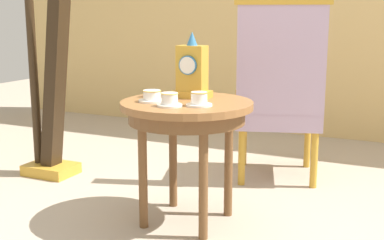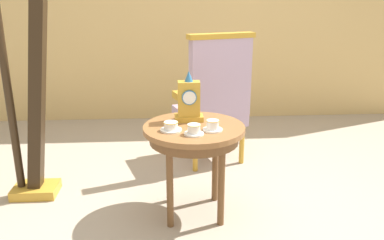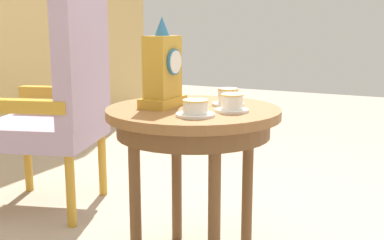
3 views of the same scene
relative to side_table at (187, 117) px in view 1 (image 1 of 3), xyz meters
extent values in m
plane|color=tan|center=(0.09, -0.02, -0.55)|extent=(10.00, 10.00, 0.00)
cylinder|color=brown|center=(0.00, 0.00, 0.06)|extent=(0.66, 0.66, 0.03)
cylinder|color=brown|center=(0.00, 0.00, 0.01)|extent=(0.58, 0.58, 0.07)
cylinder|color=brown|center=(0.16, 0.16, -0.25)|extent=(0.04, 0.04, 0.59)
cylinder|color=brown|center=(-0.16, 0.16, -0.25)|extent=(0.04, 0.04, 0.59)
cylinder|color=brown|center=(-0.16, -0.16, -0.25)|extent=(0.04, 0.04, 0.59)
cylinder|color=brown|center=(0.16, -0.16, -0.25)|extent=(0.04, 0.04, 0.59)
cylinder|color=white|center=(-0.15, -0.08, 0.08)|extent=(0.13, 0.13, 0.01)
cylinder|color=white|center=(-0.15, -0.08, 0.11)|extent=(0.09, 0.09, 0.05)
torus|color=gold|center=(-0.15, -0.08, 0.13)|extent=(0.09, 0.09, 0.00)
cylinder|color=white|center=(-0.01, -0.16, 0.08)|extent=(0.12, 0.12, 0.01)
cylinder|color=white|center=(-0.01, -0.16, 0.12)|extent=(0.08, 0.08, 0.05)
torus|color=gold|center=(-0.01, -0.16, 0.14)|extent=(0.08, 0.08, 0.00)
cylinder|color=white|center=(0.11, -0.09, 0.08)|extent=(0.12, 0.12, 0.01)
cylinder|color=white|center=(0.11, -0.09, 0.12)|extent=(0.08, 0.08, 0.06)
torus|color=gold|center=(0.11, -0.09, 0.14)|extent=(0.08, 0.08, 0.00)
cube|color=gold|center=(-0.03, 0.12, 0.10)|extent=(0.19, 0.11, 0.04)
cube|color=gold|center=(-0.03, 0.12, 0.23)|extent=(0.14, 0.09, 0.23)
cylinder|color=teal|center=(-0.03, 0.07, 0.25)|extent=(0.10, 0.01, 0.10)
cylinder|color=white|center=(-0.03, 0.06, 0.25)|extent=(0.08, 0.00, 0.08)
cone|color=teal|center=(-0.03, 0.12, 0.38)|extent=(0.06, 0.06, 0.07)
cube|color=#B299B7|center=(0.20, 0.94, -0.14)|extent=(0.65, 0.65, 0.11)
cube|color=#B299B7|center=(0.27, 0.73, 0.23)|extent=(0.52, 0.25, 0.64)
cube|color=gold|center=(0.27, 0.73, 0.57)|extent=(0.56, 0.27, 0.04)
cube|color=gold|center=(0.42, 1.01, 0.02)|extent=(0.21, 0.47, 0.06)
cube|color=gold|center=(-0.02, 0.87, 0.02)|extent=(0.21, 0.47, 0.06)
cylinder|color=gold|center=(0.34, 1.22, -0.37)|extent=(0.04, 0.04, 0.35)
cylinder|color=gold|center=(-0.08, 1.09, -0.37)|extent=(0.04, 0.04, 0.35)
cylinder|color=gold|center=(0.48, 0.80, -0.37)|extent=(0.04, 0.04, 0.35)
cylinder|color=gold|center=(0.06, 0.67, -0.37)|extent=(0.04, 0.04, 0.35)
cube|color=gold|center=(-1.16, 0.33, -0.51)|extent=(0.32, 0.24, 0.07)
cylinder|color=#332314|center=(-1.26, 0.33, 0.35)|extent=(0.06, 0.06, 1.66)
cube|color=black|center=(-1.06, 0.33, 0.28)|extent=(0.28, 0.11, 1.52)
camera|label=1|loc=(1.09, -2.27, 0.50)|focal=48.44mm
camera|label=2|loc=(-0.17, -2.42, 0.90)|focal=37.33mm
camera|label=3|loc=(-1.60, -0.81, 0.39)|focal=45.43mm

